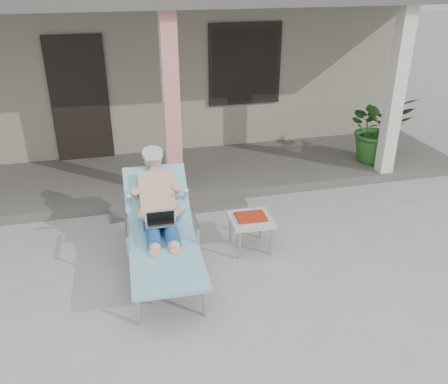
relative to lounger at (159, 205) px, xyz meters
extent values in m
plane|color=#9E9E99|center=(0.41, -0.53, -0.82)|extent=(60.00, 60.00, 0.00)
cube|color=gray|center=(0.41, 5.97, 0.68)|extent=(10.00, 5.00, 3.00)
cube|color=black|center=(-0.89, 3.44, 0.38)|extent=(0.95, 0.06, 2.10)
cube|color=black|center=(2.01, 3.44, 0.83)|extent=(1.20, 0.06, 1.30)
cube|color=black|center=(2.01, 3.44, 0.83)|extent=(1.32, 0.05, 1.42)
cube|color=#605B56|center=(0.41, 2.47, -0.74)|extent=(10.00, 2.00, 0.15)
cube|color=red|center=(0.41, 1.62, 0.64)|extent=(0.22, 0.22, 2.61)
cube|color=silver|center=(3.91, 1.62, 0.64)|extent=(0.22, 0.22, 2.61)
cube|color=#605B56|center=(0.41, 1.32, -0.78)|extent=(2.00, 0.30, 0.07)
cylinder|color=#B7B7BC|center=(-0.37, -0.99, -0.62)|extent=(0.05, 0.05, 0.39)
cylinder|color=#B7B7BC|center=(0.30, -1.01, -0.62)|extent=(0.05, 0.05, 0.39)
cylinder|color=#B7B7BC|center=(-0.32, 0.38, -0.62)|extent=(0.05, 0.05, 0.39)
cylinder|color=#B7B7BC|center=(0.35, 0.36, -0.62)|extent=(0.05, 0.05, 0.39)
cube|color=#B7B7BC|center=(-0.02, -0.50, -0.41)|extent=(0.71, 1.32, 0.03)
cube|color=#8FB9DE|center=(-0.02, -0.50, -0.38)|extent=(0.81, 1.36, 0.04)
cube|color=#B7B7BC|center=(0.02, 0.44, -0.16)|extent=(0.68, 0.64, 0.52)
cube|color=#8FB9DE|center=(0.02, 0.44, -0.12)|extent=(0.79, 0.72, 0.59)
cylinder|color=#AFB0B2|center=(0.03, 0.75, 0.35)|extent=(0.27, 0.27, 0.14)
cube|color=silver|center=(0.00, -0.04, -0.20)|extent=(0.36, 0.26, 0.25)
cube|color=beige|center=(1.13, 0.11, -0.40)|extent=(0.54, 0.54, 0.04)
cylinder|color=#B7B7BC|center=(0.92, -0.10, -0.62)|extent=(0.04, 0.04, 0.39)
cylinder|color=#B7B7BC|center=(1.33, -0.10, -0.62)|extent=(0.04, 0.04, 0.39)
cylinder|color=#B7B7BC|center=(0.92, 0.31, -0.62)|extent=(0.04, 0.04, 0.39)
cylinder|color=#B7B7BC|center=(1.33, 0.31, -0.62)|extent=(0.04, 0.04, 0.39)
cube|color=#A82711|center=(1.13, 0.11, -0.37)|extent=(0.37, 0.28, 0.03)
cube|color=black|center=(1.13, 0.24, -0.37)|extent=(0.36, 0.03, 0.04)
imported|color=#26591E|center=(4.00, 2.09, -0.07)|extent=(1.16, 1.03, 1.19)
camera|label=1|loc=(-0.46, -4.79, 2.46)|focal=38.00mm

